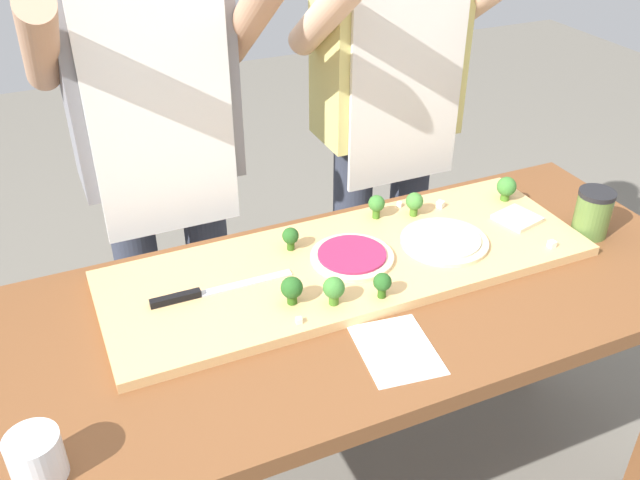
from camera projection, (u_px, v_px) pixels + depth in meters
prep_table at (369, 330)px, 1.62m from camera, size 1.61×0.71×0.79m
cutting_board at (349, 263)px, 1.62m from camera, size 1.15×0.40×0.02m
chefs_knife at (202, 293)px, 1.50m from camera, size 0.32×0.02×0.02m
pizza_whole_beet_magenta at (350, 257)px, 1.61m from camera, size 0.20×0.20×0.02m
pizza_whole_cheese_artichoke at (444, 241)px, 1.67m from camera, size 0.21×0.21×0.02m
pizza_slice_near_right at (517, 218)px, 1.76m from camera, size 0.12×0.12×0.01m
broccoli_floret_front_left at (414, 202)px, 1.77m from camera, size 0.05×0.05×0.06m
broccoli_floret_back_right at (291, 237)px, 1.63m from camera, size 0.04×0.04×0.06m
broccoli_floret_back_left at (382, 283)px, 1.47m from camera, size 0.04×0.04×0.06m
broccoli_floret_center_left at (292, 289)px, 1.45m from camera, size 0.05×0.05×0.06m
broccoli_floret_front_right at (506, 187)px, 1.84m from camera, size 0.05×0.05×0.07m
broccoli_floret_center_right at (334, 289)px, 1.45m from camera, size 0.05×0.05×0.07m
broccoli_floret_back_mid at (377, 204)px, 1.76m from camera, size 0.04×0.04×0.06m
cheese_crumble_a at (399, 204)px, 1.82m from camera, size 0.02×0.02×0.01m
cheese_crumble_b at (299, 321)px, 1.42m from camera, size 0.01×0.01×0.01m
cheese_crumble_c at (440, 204)px, 1.82m from camera, size 0.02×0.02×0.02m
cheese_crumble_d at (552, 244)px, 1.66m from camera, size 0.02×0.02×0.02m
flour_cup at (37, 459)px, 1.11m from camera, size 0.09×0.09×0.09m
sauce_jar at (593, 213)px, 1.72m from camera, size 0.09×0.09×0.12m
recipe_note at (396, 350)px, 1.38m from camera, size 0.17×0.21×0.00m
cook_left at (158, 140)px, 1.75m from camera, size 0.54×0.39×1.67m
cook_right at (388, 101)px, 1.97m from camera, size 0.54×0.39×1.67m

